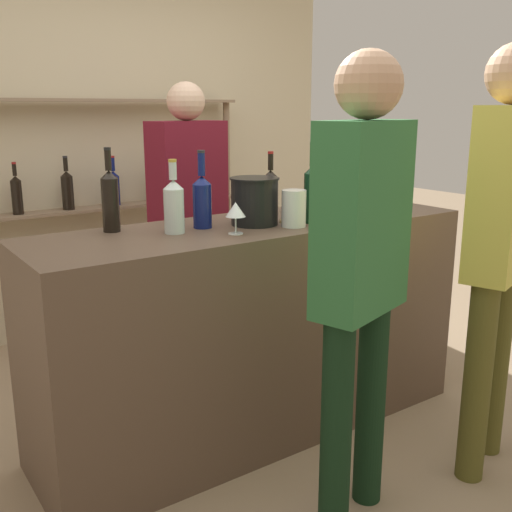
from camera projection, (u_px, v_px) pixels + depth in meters
ground_plane at (256, 426)px, 3.05m from camera, size 16.00×16.00×0.00m
bar_counter at (256, 329)px, 2.92m from camera, size 2.16×0.63×1.05m
back_wall at (101, 133)px, 4.24m from camera, size 3.76×0.12×2.80m
back_shelf at (114, 180)px, 4.17m from camera, size 1.92×0.18×1.63m
counter_bottle_0 at (174, 205)px, 2.55m from camera, size 0.09×0.09×0.32m
counter_bottle_1 at (270, 190)px, 3.05m from camera, size 0.07×0.07×0.31m
counter_bottle_2 at (110, 199)px, 2.58m from camera, size 0.07×0.07×0.36m
counter_bottle_3 at (312, 192)px, 2.78m from camera, size 0.08×0.08×0.37m
counter_bottle_4 at (202, 200)px, 2.66m from camera, size 0.08×0.08×0.35m
counter_bottle_5 at (330, 180)px, 3.29m from camera, size 0.08×0.08×0.35m
wine_glass at (236, 210)px, 2.54m from camera, size 0.09×0.09×0.14m
ice_bucket at (255, 201)px, 2.74m from camera, size 0.23×0.23×0.22m
cork_jar at (294, 209)px, 2.70m from camera, size 0.11×0.11×0.17m
customer_center at (361, 257)px, 2.13m from camera, size 0.45×0.29×1.77m
server_behind_counter at (189, 203)px, 3.67m from camera, size 0.50×0.28×1.72m
customer_right at (501, 227)px, 2.47m from camera, size 0.45×0.30×1.82m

